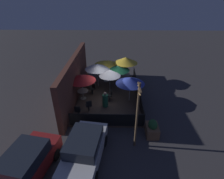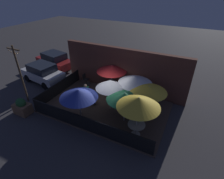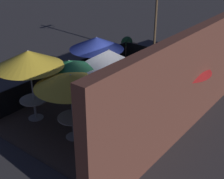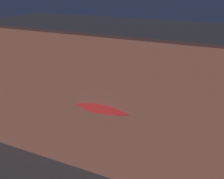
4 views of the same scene
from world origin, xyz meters
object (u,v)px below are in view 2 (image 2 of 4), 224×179
at_px(patio_umbrella_3, 79,93).
at_px(dining_table_2, 146,108).
at_px(patio_umbrella_2, 149,89).
at_px(dining_table_0, 112,84).
at_px(patio_umbrella_0, 112,68).
at_px(planter_box, 22,107).
at_px(patio_chair_1, 117,91).
at_px(patron_0, 140,92).
at_px(patio_umbrella_1, 139,102).
at_px(patio_chair_3, 85,79).
at_px(parked_car_1, 55,60).
at_px(dining_table_1, 136,126).
at_px(light_post, 20,72).
at_px(patio_chair_0, 94,99).
at_px(patron_1, 86,93).
at_px(patio_umbrella_6, 135,80).
at_px(patio_umbrella_4, 110,84).
at_px(patio_umbrella_5, 125,96).
at_px(parked_car_0, 43,73).
at_px(patio_chair_2, 87,84).

distance_m(patio_umbrella_3, dining_table_2, 4.26).
height_order(patio_umbrella_2, dining_table_0, patio_umbrella_2).
height_order(patio_umbrella_0, dining_table_0, patio_umbrella_0).
bearing_deg(patio_umbrella_3, patio_umbrella_2, 30.04).
bearing_deg(patio_umbrella_3, planter_box, -162.95).
distance_m(patio_umbrella_3, patio_chair_1, 3.50).
bearing_deg(patron_0, patio_umbrella_1, 69.13).
xyz_separation_m(patio_chair_3, parked_car_1, (-4.62, 1.53, 0.23)).
bearing_deg(patio_umbrella_0, dining_table_0, 116.57).
distance_m(dining_table_1, light_post, 8.37).
relative_size(dining_table_0, patio_chair_0, 0.99).
bearing_deg(patio_chair_1, parked_car_1, 25.97).
height_order(patron_0, patron_1, patron_0).
bearing_deg(patio_umbrella_2, patio_umbrella_6, 147.11).
relative_size(patio_umbrella_4, dining_table_0, 2.43).
bearing_deg(planter_box, patio_umbrella_3, 17.05).
height_order(dining_table_0, patio_chair_3, patio_chair_3).
xyz_separation_m(patio_umbrella_6, dining_table_1, (1.09, -2.57, -1.38)).
height_order(patio_umbrella_1, dining_table_1, patio_umbrella_1).
bearing_deg(patio_chair_3, patio_chair_0, -46.42).
relative_size(patio_umbrella_3, patio_chair_0, 2.48).
relative_size(patron_1, planter_box, 1.11).
bearing_deg(patron_1, patio_umbrella_5, 66.30).
xyz_separation_m(patio_umbrella_6, patio_chair_3, (-4.61, 1.01, -1.48)).
xyz_separation_m(patron_1, parked_car_0, (-4.90, 0.78, 0.18)).
distance_m(patio_umbrella_0, patron_1, 2.57).
height_order(patio_umbrella_5, patron_0, patio_umbrella_5).
height_order(planter_box, parked_car_0, parked_car_0).
relative_size(patio_umbrella_4, parked_car_0, 0.54).
xyz_separation_m(patio_umbrella_4, patio_chair_1, (-0.17, 1.47, -1.39)).
distance_m(dining_table_2, patron_1, 4.40).
distance_m(patio_umbrella_3, light_post, 4.70).
height_order(patio_umbrella_6, light_post, light_post).
xyz_separation_m(dining_table_1, patron_1, (-4.39, 1.73, -0.04)).
bearing_deg(patio_chair_0, patio_chair_3, 50.82).
bearing_deg(patio_umbrella_0, patio_umbrella_5, -51.76).
xyz_separation_m(patio_umbrella_2, dining_table_1, (-0.00, -1.86, -1.36)).
bearing_deg(patio_umbrella_2, parked_car_1, 162.51).
xyz_separation_m(patio_umbrella_1, planter_box, (-7.32, -1.34, -1.83)).
distance_m(patio_umbrella_4, patio_chair_2, 3.43).
xyz_separation_m(dining_table_0, parked_car_0, (-6.00, -1.11, 0.14)).
relative_size(patio_chair_0, patron_0, 0.73).
height_order(patio_umbrella_0, patio_umbrella_2, patio_umbrella_2).
distance_m(dining_table_2, light_post, 8.62).
height_order(dining_table_0, dining_table_2, same).
bearing_deg(patio_umbrella_5, patio_umbrella_3, -159.53).
height_order(patio_chair_1, patron_1, patron_1).
distance_m(dining_table_0, planter_box, 6.40).
bearing_deg(patio_chair_0, dining_table_1, -105.03).
height_order(patio_chair_3, patron_0, patron_0).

